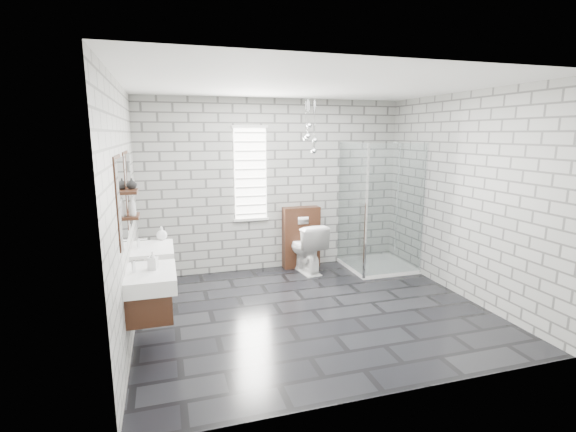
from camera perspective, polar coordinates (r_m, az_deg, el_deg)
name	(u,v)px	position (r m, az deg, el deg)	size (l,w,h in m)	color
floor	(313,311)	(5.35, 3.41, -12.82)	(4.20, 3.60, 0.02)	black
ceiling	(316,84)	(4.91, 3.79, 17.55)	(4.20, 3.60, 0.02)	white
wall_back	(275,186)	(6.66, -1.80, 4.17)	(4.20, 0.02, 2.70)	#9E9E99
wall_front	(394,240)	(3.35, 14.35, -3.23)	(4.20, 0.02, 2.70)	#9E9E99
wall_left	(124,213)	(4.67, -21.49, 0.38)	(0.02, 3.60, 2.70)	#9E9E99
wall_right	(463,196)	(6.01, 22.85, 2.53)	(0.02, 3.60, 2.70)	#9E9E99
vanity_left	(147,280)	(4.34, -18.74, -8.35)	(0.47, 0.70, 1.57)	#402213
vanity_right	(149,255)	(5.20, -18.43, -5.09)	(0.47, 0.70, 1.57)	#402213
shelf_lower	(132,216)	(4.62, -20.53, -0.04)	(0.14, 0.30, 0.03)	#402213
shelf_upper	(130,192)	(4.58, -20.75, 3.15)	(0.14, 0.30, 0.03)	#402213
window	(250,174)	(6.52, -5.16, 5.75)	(0.56, 0.05, 1.48)	white
cistern_panel	(301,237)	(6.83, 1.80, -2.91)	(0.60, 0.20, 1.00)	#402213
flush_plate	(303,221)	(6.66, 2.10, -0.62)	(0.18, 0.01, 0.12)	silver
shower_enclosure	(376,240)	(6.80, 11.99, -3.20)	(1.00, 1.00, 2.03)	white
pendant_cluster	(310,138)	(6.31, 3.03, 10.63)	(0.25, 0.23, 0.84)	silver
toilet	(306,247)	(6.63, 2.48, -4.30)	(0.44, 0.77, 0.79)	white
soap_bottle_a	(153,260)	(4.33, -18.02, -5.76)	(0.08, 0.09, 0.19)	#B2B2B2
soap_bottle_b	(162,233)	(5.49, -16.90, -2.25)	(0.13, 0.13, 0.17)	#B2B2B2
soap_bottle_c	(132,206)	(4.54, -20.54, 1.24)	(0.08, 0.08, 0.20)	#B2B2B2
vase	(132,184)	(4.66, -20.61, 4.18)	(0.11, 0.11, 0.11)	#B2B2B2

